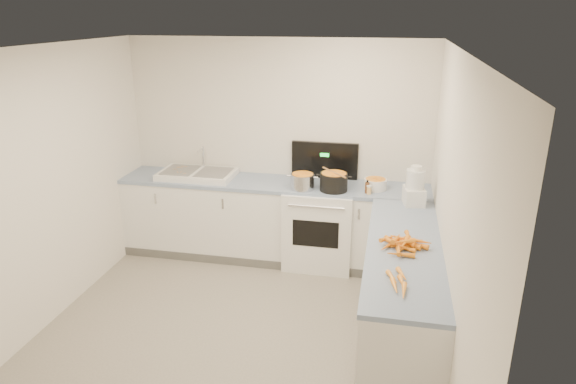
% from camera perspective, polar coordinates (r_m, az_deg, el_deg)
% --- Properties ---
extents(floor, '(3.50, 4.00, 0.00)m').
position_cam_1_polar(floor, '(4.76, -6.48, -16.23)').
color(floor, gray).
rests_on(floor, ground).
extents(ceiling, '(3.50, 4.00, 0.00)m').
position_cam_1_polar(ceiling, '(3.88, -7.93, 15.34)').
color(ceiling, silver).
rests_on(ceiling, ground).
extents(wall_back, '(3.50, 0.00, 2.50)m').
position_cam_1_polar(wall_back, '(5.99, -1.08, 4.83)').
color(wall_back, silver).
rests_on(wall_back, ground).
extents(wall_front, '(3.50, 0.00, 2.50)m').
position_cam_1_polar(wall_front, '(2.58, -21.97, -18.25)').
color(wall_front, silver).
rests_on(wall_front, ground).
extents(wall_left, '(0.00, 4.00, 2.50)m').
position_cam_1_polar(wall_left, '(4.98, -26.60, -0.40)').
color(wall_left, silver).
rests_on(wall_left, ground).
extents(wall_right, '(0.00, 4.00, 2.50)m').
position_cam_1_polar(wall_right, '(3.98, 17.56, -3.90)').
color(wall_right, silver).
rests_on(wall_right, ground).
extents(counter_back, '(3.50, 0.62, 0.94)m').
position_cam_1_polar(counter_back, '(5.96, -1.67, -3.16)').
color(counter_back, white).
rests_on(counter_back, ground).
extents(counter_right, '(0.62, 2.20, 0.94)m').
position_cam_1_polar(counter_right, '(4.58, 12.42, -11.17)').
color(counter_right, white).
rests_on(counter_right, ground).
extents(stove, '(0.76, 0.65, 1.36)m').
position_cam_1_polar(stove, '(5.86, 3.56, -3.59)').
color(stove, white).
rests_on(stove, ground).
extents(sink, '(0.86, 0.52, 0.31)m').
position_cam_1_polar(sink, '(6.05, -10.04, 1.99)').
color(sink, white).
rests_on(sink, counter_back).
extents(steel_pot, '(0.34, 0.34, 0.19)m').
position_cam_1_polar(steel_pot, '(5.55, 1.63, 1.08)').
color(steel_pot, silver).
rests_on(steel_pot, stove).
extents(black_pot, '(0.36, 0.36, 0.21)m').
position_cam_1_polar(black_pot, '(5.52, 5.10, 1.03)').
color(black_pot, black).
rests_on(black_pot, stove).
extents(wooden_spoon, '(0.29, 0.33, 0.02)m').
position_cam_1_polar(wooden_spoon, '(5.48, 5.13, 2.18)').
color(wooden_spoon, '#AD7A47').
rests_on(wooden_spoon, black_pot).
extents(mixing_bowl, '(0.28, 0.28, 0.11)m').
position_cam_1_polar(mixing_bowl, '(5.63, 9.68, 0.89)').
color(mixing_bowl, white).
rests_on(mixing_bowl, counter_back).
extents(extract_bottle, '(0.05, 0.05, 0.12)m').
position_cam_1_polar(extract_bottle, '(5.49, 8.79, 0.47)').
color(extract_bottle, '#593319').
rests_on(extract_bottle, counter_back).
extents(spice_jar, '(0.05, 0.05, 0.08)m').
position_cam_1_polar(spice_jar, '(5.47, 9.00, 0.17)').
color(spice_jar, '#E5B266').
rests_on(spice_jar, counter_back).
extents(food_processor, '(0.23, 0.27, 0.40)m').
position_cam_1_polar(food_processor, '(5.23, 13.89, 0.44)').
color(food_processor, white).
rests_on(food_processor, counter_right).
extents(carrot_pile, '(0.43, 0.44, 0.10)m').
position_cam_1_polar(carrot_pile, '(4.32, 12.73, -5.55)').
color(carrot_pile, orange).
rests_on(carrot_pile, counter_right).
extents(peeled_carrots, '(0.17, 0.43, 0.04)m').
position_cam_1_polar(peeled_carrots, '(3.76, 12.22, -9.79)').
color(peeled_carrots, orange).
rests_on(peeled_carrots, counter_right).
extents(peelings, '(0.21, 0.27, 0.01)m').
position_cam_1_polar(peelings, '(6.12, -11.76, 2.46)').
color(peelings, tan).
rests_on(peelings, sink).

